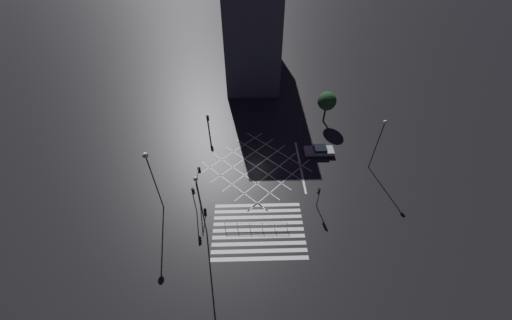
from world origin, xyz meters
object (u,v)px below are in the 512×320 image
at_px(traffic_light_se_main, 318,193).
at_px(street_lamp_far, 200,200).
at_px(traffic_light_sw_main, 194,195).
at_px(street_lamp_west, 149,167).
at_px(street_lamp_east, 380,135).
at_px(traffic_light_ne_main, 292,123).
at_px(street_tree_near, 327,101).
at_px(traffic_light_nw_cross, 208,121).
at_px(waiting_car, 319,150).
at_px(traffic_light_sw_cross, 199,180).
at_px(traffic_light_nw_main, 208,121).

distance_m(traffic_light_se_main, street_lamp_far, 14.17).
height_order(traffic_light_sw_main, street_lamp_west, street_lamp_west).
bearing_deg(traffic_light_se_main, street_lamp_east, -142.51).
height_order(traffic_light_sw_main, street_lamp_far, street_lamp_far).
distance_m(traffic_light_ne_main, street_tree_near, 7.50).
relative_size(street_lamp_east, street_lamp_west, 0.90).
distance_m(traffic_light_nw_cross, traffic_light_se_main, 20.95).
bearing_deg(traffic_light_sw_main, waiting_car, 31.58).
relative_size(street_lamp_far, street_tree_near, 1.68).
height_order(traffic_light_se_main, street_tree_near, street_tree_near).
height_order(traffic_light_sw_cross, traffic_light_se_main, traffic_light_sw_cross).
relative_size(traffic_light_sw_cross, street_lamp_west, 0.46).
relative_size(street_lamp_east, waiting_car, 1.86).
bearing_deg(traffic_light_se_main, traffic_light_nw_cross, -45.71).
xyz_separation_m(traffic_light_ne_main, traffic_light_sw_main, (-13.18, -14.69, 0.38)).
relative_size(traffic_light_nw_cross, street_lamp_west, 0.41).
relative_size(traffic_light_ne_main, street_lamp_far, 0.40).
bearing_deg(traffic_light_se_main, traffic_light_ne_main, -83.80).
bearing_deg(traffic_light_sw_main, traffic_light_nw_main, 89.54).
relative_size(traffic_light_nw_main, traffic_light_se_main, 1.13).
bearing_deg(traffic_light_sw_cross, traffic_light_sw_main, 173.90).
xyz_separation_m(traffic_light_ne_main, waiting_car, (3.81, -4.24, -2.13)).
height_order(traffic_light_nw_main, traffic_light_sw_main, traffic_light_sw_main).
height_order(traffic_light_sw_cross, street_tree_near, street_tree_near).
height_order(traffic_light_sw_main, street_lamp_east, street_lamp_east).
distance_m(traffic_light_ne_main, waiting_car, 6.09).
bearing_deg(traffic_light_se_main, street_lamp_west, -1.06).
xyz_separation_m(street_lamp_far, street_tree_near, (17.90, 21.75, -1.98)).
xyz_separation_m(traffic_light_sw_cross, traffic_light_se_main, (14.46, -2.01, -0.65)).
bearing_deg(street_lamp_west, street_lamp_east, 12.97).
distance_m(traffic_light_se_main, street_lamp_west, 19.59).
bearing_deg(street_lamp_east, street_lamp_west, -167.03).
bearing_deg(street_tree_near, traffic_light_sw_cross, -139.51).
xyz_separation_m(traffic_light_nw_main, street_lamp_west, (-4.46, -14.57, 4.24)).
height_order(traffic_light_sw_cross, traffic_light_nw_cross, traffic_light_sw_cross).
relative_size(traffic_light_nw_main, street_tree_near, 0.69).
relative_size(traffic_light_nw_cross, traffic_light_ne_main, 1.01).
distance_m(traffic_light_nw_cross, traffic_light_sw_main, 15.48).
bearing_deg(traffic_light_nw_cross, traffic_light_se_main, 44.29).
xyz_separation_m(traffic_light_nw_cross, traffic_light_ne_main, (13.08, -0.78, 0.04)).
xyz_separation_m(traffic_light_sw_cross, traffic_light_ne_main, (12.91, 12.20, -0.38)).
bearing_deg(traffic_light_sw_cross, waiting_car, -64.56).
distance_m(traffic_light_nw_main, street_tree_near, 19.55).
relative_size(traffic_light_ne_main, street_lamp_east, 0.45).
bearing_deg(waiting_car, street_lamp_east, 154.05).
bearing_deg(traffic_light_sw_cross, street_lamp_far, -167.87).
distance_m(traffic_light_sw_cross, traffic_light_ne_main, 17.77).
xyz_separation_m(street_tree_near, waiting_car, (-2.35, -8.33, -3.38)).
bearing_deg(traffic_light_se_main, waiting_car, -102.82).
relative_size(street_lamp_far, waiting_car, 2.11).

